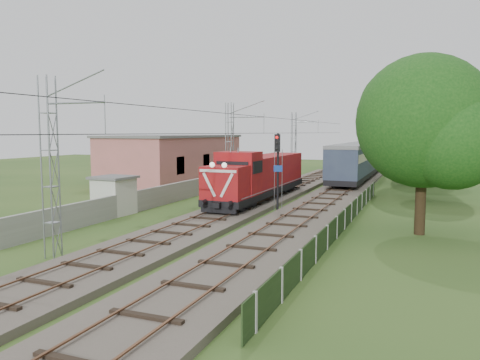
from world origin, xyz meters
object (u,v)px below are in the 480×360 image
at_px(coach_rake, 385,148).
at_px(relay_hut, 114,195).
at_px(locomotive, 259,176).
at_px(signal_post, 278,158).

distance_m(coach_rake, relay_hut, 65.16).
bearing_deg(relay_hut, locomotive, 49.66).
height_order(locomotive, relay_hut, locomotive).
bearing_deg(coach_rake, locomotive, -95.17).
relative_size(coach_rake, relay_hut, 35.09).
bearing_deg(signal_post, coach_rake, 87.78).
distance_m(coach_rake, signal_post, 59.21).
bearing_deg(coach_rake, signal_post, -92.22).
height_order(coach_rake, relay_hut, coach_rake).
relative_size(locomotive, coach_rake, 0.17).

